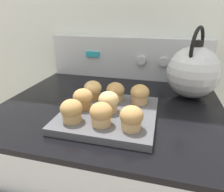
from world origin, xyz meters
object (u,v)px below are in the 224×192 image
object	(u,v)px
muffin_pan	(109,114)
muffin_r2_c1	(115,92)
stove_range	(112,191)
muffin_r0_c0	(72,111)
muffin_r2_c0	(93,90)
tea_kettle	(193,71)
muffin_r0_c1	(101,114)
muffin_r0_c2	(131,118)
muffin_r1_c0	(83,99)
muffin_r2_c2	(140,94)
muffin_r1_c1	(109,102)

from	to	relation	value
muffin_pan	muffin_r2_c1	bearing A→B (deg)	89.79
stove_range	muffin_r0_c0	distance (m)	0.55
muffin_r2_c0	tea_kettle	xyz separation A→B (m)	(0.35, 0.16, 0.05)
muffin_r2_c0	muffin_r0_c0	bearing A→B (deg)	-91.18
muffin_r0_c1	muffin_r0_c2	size ratio (longest dim) A/B	1.00
muffin_r0_c2	muffin_r1_c0	world-z (taller)	same
muffin_r0_c0	muffin_r2_c1	bearing A→B (deg)	63.29
muffin_r0_c1	tea_kettle	xyz separation A→B (m)	(0.26, 0.33, 0.05)
muffin_r1_c0	stove_range	bearing A→B (deg)	59.72
stove_range	muffin_r2_c2	xyz separation A→B (m)	(0.10, -0.03, 0.51)
tea_kettle	stove_range	bearing A→B (deg)	-155.39
muffin_r1_c0	muffin_r2_c0	bearing A→B (deg)	87.23
muffin_r1_c0	muffin_r0_c1	bearing A→B (deg)	-43.93
muffin_r0_c1	muffin_r1_c1	world-z (taller)	same
muffin_r2_c1	tea_kettle	xyz separation A→B (m)	(0.26, 0.16, 0.05)
muffin_r0_c0	muffin_r1_c1	distance (m)	0.12
muffin_r0_c1	muffin_r2_c0	distance (m)	0.19
muffin_r2_c0	tea_kettle	world-z (taller)	tea_kettle
muffin_r0_c1	muffin_r0_c2	xyz separation A→B (m)	(0.08, -0.00, 0.00)
muffin_r0_c1	tea_kettle	world-z (taller)	tea_kettle
muffin_pan	muffin_r1_c0	xyz separation A→B (m)	(-0.09, 0.00, 0.04)
muffin_pan	muffin_r0_c1	bearing A→B (deg)	-89.24
muffin_r0_c1	muffin_r2_c1	bearing A→B (deg)	90.27
muffin_r0_c0	muffin_r2_c1	world-z (taller)	same
muffin_r1_c0	muffin_r2_c1	world-z (taller)	same
muffin_r0_c2	muffin_pan	bearing A→B (deg)	135.01
muffin_r0_c1	muffin_r2_c0	world-z (taller)	same
muffin_r2_c1	muffin_r0_c0	bearing A→B (deg)	-116.71
muffin_pan	muffin_r0_c2	xyz separation A→B (m)	(0.08, -0.08, 0.04)
muffin_r1_c1	muffin_r2_c2	distance (m)	0.12
muffin_r0_c2	muffin_r2_c0	bearing A→B (deg)	134.98
muffin_r0_c2	muffin_r1_c0	distance (m)	0.19
muffin_r1_c0	muffin_r0_c2	bearing A→B (deg)	-26.43
muffin_r0_c0	muffin_r0_c2	xyz separation A→B (m)	(0.17, 0.00, 0.00)
tea_kettle	muffin_r1_c0	bearing A→B (deg)	-145.09
stove_range	muffin_r2_c0	xyz separation A→B (m)	(-0.06, -0.03, 0.51)
muffin_pan	tea_kettle	world-z (taller)	tea_kettle
muffin_r1_c1	muffin_r2_c0	bearing A→B (deg)	134.27
muffin_r0_c2	tea_kettle	bearing A→B (deg)	61.33
muffin_pan	stove_range	bearing A→B (deg)	99.33
muffin_r0_c1	muffin_r2_c2	bearing A→B (deg)	63.33
muffin_r0_c0	muffin_r2_c0	size ratio (longest dim) A/B	1.00
muffin_r0_c1	muffin_r0_c2	bearing A→B (deg)	-0.63
stove_range	muffin_r2_c0	distance (m)	0.52
muffin_pan	muffin_r0_c1	distance (m)	0.09
muffin_r1_c0	muffin_r1_c1	xyz separation A→B (m)	(0.09, -0.00, 0.00)
stove_range	muffin_r0_c1	size ratio (longest dim) A/B	13.99
tea_kettle	muffin_r2_c1	bearing A→B (deg)	-148.79
muffin_r0_c0	muffin_r1_c1	world-z (taller)	same
muffin_r0_c2	muffin_r2_c1	xyz separation A→B (m)	(-0.08, 0.17, 0.00)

